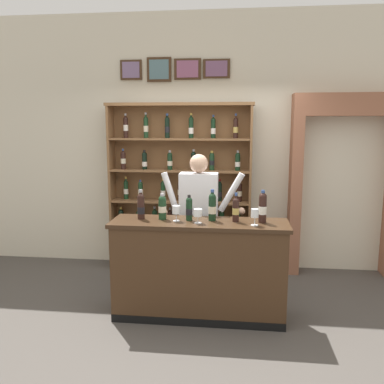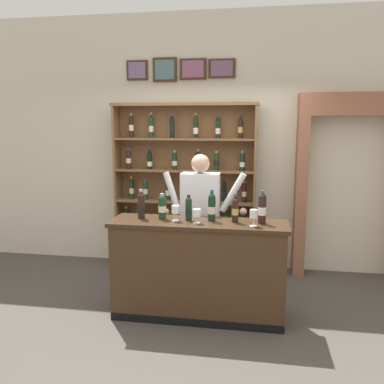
% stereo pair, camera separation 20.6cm
% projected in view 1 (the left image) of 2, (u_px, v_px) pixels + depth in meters
% --- Properties ---
extents(ground_plane, '(14.00, 14.00, 0.02)m').
position_uv_depth(ground_plane, '(195.00, 316.00, 4.25)').
color(ground_plane, '#47423D').
extents(back_wall, '(12.00, 0.19, 3.43)m').
position_uv_depth(back_wall, '(208.00, 143.00, 5.58)').
color(back_wall, beige).
rests_on(back_wall, ground).
extents(wine_shelf, '(1.92, 0.30, 2.24)m').
position_uv_depth(wine_shelf, '(180.00, 186.00, 5.45)').
color(wine_shelf, brown).
rests_on(wine_shelf, ground).
extents(archway_doorway, '(1.38, 0.45, 2.35)m').
position_uv_depth(archway_doorway, '(343.00, 173.00, 5.33)').
color(archway_doorway, '#935B42').
rests_on(archway_doorway, ground).
extents(tasting_counter, '(1.79, 0.50, 1.01)m').
position_uv_depth(tasting_counter, '(199.00, 269.00, 4.16)').
color(tasting_counter, '#422B19').
rests_on(tasting_counter, ground).
extents(shopkeeper, '(0.95, 0.22, 1.65)m').
position_uv_depth(shopkeeper, '(199.00, 210.00, 4.58)').
color(shopkeeper, '#2D3347').
rests_on(shopkeeper, ground).
extents(tasting_bottle_vin_santo, '(0.08, 0.08, 0.30)m').
position_uv_depth(tasting_bottle_vin_santo, '(141.00, 206.00, 4.16)').
color(tasting_bottle_vin_santo, black).
rests_on(tasting_bottle_vin_santo, tasting_counter).
extents(tasting_bottle_riserva, '(0.08, 0.08, 0.27)m').
position_uv_depth(tasting_bottle_riserva, '(162.00, 207.00, 4.15)').
color(tasting_bottle_riserva, '#19381E').
rests_on(tasting_bottle_riserva, tasting_counter).
extents(tasting_bottle_grappa, '(0.07, 0.07, 0.26)m').
position_uv_depth(tasting_bottle_grappa, '(189.00, 208.00, 4.10)').
color(tasting_bottle_grappa, black).
rests_on(tasting_bottle_grappa, tasting_counter).
extents(tasting_bottle_rosso, '(0.08, 0.08, 0.32)m').
position_uv_depth(tasting_bottle_rosso, '(212.00, 206.00, 4.09)').
color(tasting_bottle_rosso, black).
rests_on(tasting_bottle_rosso, tasting_counter).
extents(tasting_bottle_brunello, '(0.07, 0.07, 0.29)m').
position_uv_depth(tasting_bottle_brunello, '(236.00, 209.00, 4.05)').
color(tasting_bottle_brunello, black).
rests_on(tasting_bottle_brunello, tasting_counter).
extents(tasting_bottle_prosecco, '(0.08, 0.08, 0.33)m').
position_uv_depth(tasting_bottle_prosecco, '(263.00, 207.00, 4.00)').
color(tasting_bottle_prosecco, black).
rests_on(tasting_bottle_prosecco, tasting_counter).
extents(wine_glass_left, '(0.08, 0.08, 0.14)m').
position_uv_depth(wine_glass_left, '(198.00, 213.00, 3.98)').
color(wine_glass_left, silver).
rests_on(wine_glass_left, tasting_counter).
extents(wine_glass_center, '(0.08, 0.08, 0.16)m').
position_uv_depth(wine_glass_center, '(176.00, 211.00, 4.07)').
color(wine_glass_center, silver).
rests_on(wine_glass_center, tasting_counter).
extents(wine_glass_spare, '(0.07, 0.07, 0.16)m').
position_uv_depth(wine_glass_spare, '(255.00, 214.00, 3.89)').
color(wine_glass_spare, silver).
rests_on(wine_glass_spare, tasting_counter).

